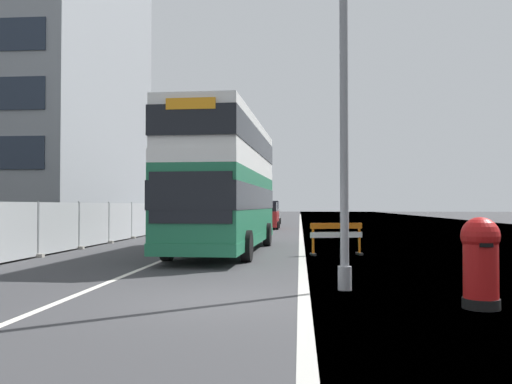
% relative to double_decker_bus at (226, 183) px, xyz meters
% --- Properties ---
extents(ground, '(140.00, 280.00, 0.10)m').
position_rel_double_decker_bus_xyz_m(ground, '(1.85, -10.09, -2.70)').
color(ground, '#38383A').
extents(double_decker_bus, '(3.14, 11.56, 4.98)m').
position_rel_double_decker_bus_xyz_m(double_decker_bus, '(0.00, 0.00, 0.00)').
color(double_decker_bus, '#1E6B47').
rests_on(double_decker_bus, ground).
extents(lamppost_foreground, '(0.29, 0.70, 9.35)m').
position_rel_double_decker_bus_xyz_m(lamppost_foreground, '(3.76, -8.91, 1.78)').
color(lamppost_foreground, gray).
rests_on(lamppost_foreground, ground).
extents(red_pillar_postbox, '(0.65, 0.65, 1.58)m').
position_rel_double_decker_bus_xyz_m(red_pillar_postbox, '(5.94, -10.75, -1.79)').
color(red_pillar_postbox, black).
rests_on(red_pillar_postbox, ground).
extents(roadworks_barrier, '(1.91, 0.87, 1.15)m').
position_rel_double_decker_bus_xyz_m(roadworks_barrier, '(4.12, -1.04, -1.91)').
color(roadworks_barrier, orange).
rests_on(roadworks_barrier, ground).
extents(construction_site_fence, '(0.44, 27.40, 1.94)m').
position_rel_double_decker_bus_xyz_m(construction_site_fence, '(-6.14, 7.53, -1.72)').
color(construction_site_fence, '#A8AAAD').
rests_on(construction_site_fence, ground).
extents(car_oncoming_near, '(2.08, 4.34, 2.01)m').
position_rel_double_decker_bus_xyz_m(car_oncoming_near, '(0.24, 19.94, -1.70)').
color(car_oncoming_near, maroon).
rests_on(car_oncoming_near, ground).
extents(car_receding_mid, '(1.92, 3.83, 2.18)m').
position_rel_double_decker_bus_xyz_m(car_receding_mid, '(0.08, 28.95, -1.63)').
color(car_receding_mid, gray).
rests_on(car_receding_mid, ground).
extents(bare_tree_far_verge_near, '(2.27, 1.88, 5.06)m').
position_rel_double_decker_bus_xyz_m(bare_tree_far_verge_near, '(-13.92, 26.57, -0.06)').
color(bare_tree_far_verge_near, '#4C3D2D').
rests_on(bare_tree_far_verge_near, ground).
extents(bare_tree_far_verge_mid, '(2.43, 2.54, 5.69)m').
position_rel_double_decker_bus_xyz_m(bare_tree_far_verge_mid, '(-13.33, 31.15, 0.10)').
color(bare_tree_far_verge_mid, '#4C3D2D').
rests_on(bare_tree_far_verge_mid, ground).
extents(bare_tree_far_verge_far, '(2.17, 2.87, 5.29)m').
position_rel_double_decker_bus_xyz_m(bare_tree_far_verge_far, '(-13.97, 43.42, -0.19)').
color(bare_tree_far_verge_far, '#4C3D2D').
rests_on(bare_tree_far_verge_far, ground).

